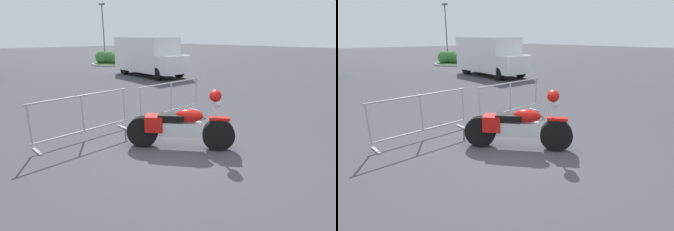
% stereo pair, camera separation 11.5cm
% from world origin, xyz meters
% --- Properties ---
extents(ground_plane, '(120.00, 120.00, 0.00)m').
position_xyz_m(ground_plane, '(0.00, 0.00, 0.00)').
color(ground_plane, '#424247').
extents(motorcycle, '(1.72, 1.84, 1.32)m').
position_xyz_m(motorcycle, '(0.18, 0.12, 0.50)').
color(motorcycle, black).
rests_on(motorcycle, ground).
extents(crowd_barrier_near, '(2.43, 0.61, 1.07)m').
position_xyz_m(crowd_barrier_near, '(-1.19, 1.98, 0.56)').
color(crowd_barrier_near, '#9EA0A5').
rests_on(crowd_barrier_near, ground).
extents(crowd_barrier_far, '(2.43, 0.61, 1.07)m').
position_xyz_m(crowd_barrier_far, '(1.54, 1.98, 0.56)').
color(crowd_barrier_far, '#9EA0A5').
rests_on(crowd_barrier_far, ground).
extents(delivery_van, '(2.10, 5.05, 2.31)m').
position_xyz_m(delivery_van, '(6.26, 9.53, 1.24)').
color(delivery_van, white).
rests_on(delivery_van, ground).
extents(planter_island, '(3.44, 3.44, 1.19)m').
position_xyz_m(planter_island, '(7.61, 16.98, 0.45)').
color(planter_island, '#ADA89E').
rests_on(planter_island, ground).
extents(street_lamp, '(0.36, 0.70, 5.68)m').
position_xyz_m(street_lamp, '(10.48, 23.41, 3.71)').
color(street_lamp, '#595B60').
rests_on(street_lamp, ground).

